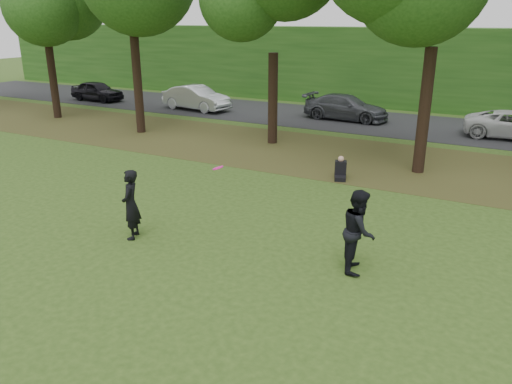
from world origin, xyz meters
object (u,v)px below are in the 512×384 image
frisbee (218,168)px  player_right (359,231)px  player_left (131,205)px  seated_person (340,170)px

frisbee → player_right: bearing=8.9°
frisbee → player_left: bearing=-167.3°
seated_person → frisbee: bearing=-115.4°
player_left → frisbee: 2.73m
player_right → seated_person: (-2.64, 6.53, -0.67)m
frisbee → seated_person: bearing=83.6°
player_left → player_right: 5.93m
player_right → frisbee: (-3.43, -0.54, 1.16)m
player_left → seated_person: bearing=131.9°
player_right → seated_person: bearing=7.6°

